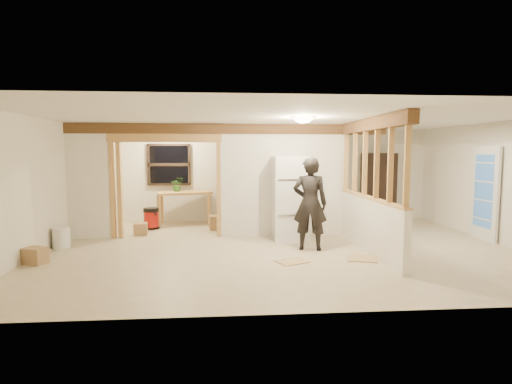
{
  "coord_description": "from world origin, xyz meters",
  "views": [
    {
      "loc": [
        -1.11,
        -7.65,
        1.85
      ],
      "look_at": [
        -0.48,
        0.4,
        1.07
      ],
      "focal_mm": 28.0,
      "sensor_mm": 36.0,
      "label": 1
    }
  ],
  "objects": [
    {
      "name": "floor",
      "position": [
        0.0,
        0.0,
        -0.01
      ],
      "size": [
        9.0,
        6.5,
        0.01
      ],
      "primitive_type": "cube",
      "color": "beige",
      "rests_on": "ground"
    },
    {
      "name": "ceiling",
      "position": [
        0.0,
        0.0,
        2.5
      ],
      "size": [
        9.0,
        6.5,
        0.01
      ],
      "primitive_type": "cube",
      "color": "white"
    },
    {
      "name": "wall_back",
      "position": [
        0.0,
        3.25,
        1.25
      ],
      "size": [
        9.0,
        0.01,
        2.5
      ],
      "primitive_type": "cube",
      "color": "silver",
      "rests_on": "floor"
    },
    {
      "name": "wall_front",
      "position": [
        0.0,
        -3.25,
        1.25
      ],
      "size": [
        9.0,
        0.01,
        2.5
      ],
      "primitive_type": "cube",
      "color": "silver",
      "rests_on": "floor"
    },
    {
      "name": "wall_left",
      "position": [
        -4.5,
        0.0,
        1.25
      ],
      "size": [
        0.01,
        6.5,
        2.5
      ],
      "primitive_type": "cube",
      "color": "silver",
      "rests_on": "floor"
    },
    {
      "name": "wall_right",
      "position": [
        4.5,
        0.0,
        1.25
      ],
      "size": [
        0.01,
        6.5,
        2.5
      ],
      "primitive_type": "cube",
      "color": "silver",
      "rests_on": "floor"
    },
    {
      "name": "partition_left_stub",
      "position": [
        -4.05,
        1.2,
        1.25
      ],
      "size": [
        0.9,
        0.12,
        2.5
      ],
      "primitive_type": "cube",
      "color": "white",
      "rests_on": "floor"
    },
    {
      "name": "partition_center",
      "position": [
        0.2,
        1.2,
        1.25
      ],
      "size": [
        2.8,
        0.12,
        2.5
      ],
      "primitive_type": "cube",
      "color": "white",
      "rests_on": "floor"
    },
    {
      "name": "doorway_frame",
      "position": [
        -2.4,
        1.2,
        1.1
      ],
      "size": [
        2.46,
        0.14,
        2.2
      ],
      "primitive_type": "cube",
      "color": "tan",
      "rests_on": "floor"
    },
    {
      "name": "header_beam_back",
      "position": [
        -1.0,
        1.2,
        2.38
      ],
      "size": [
        7.0,
        0.18,
        0.22
      ],
      "primitive_type": "cube",
      "color": "brown",
      "rests_on": "ceiling"
    },
    {
      "name": "header_beam_right",
      "position": [
        1.6,
        -0.4,
        2.38
      ],
      "size": [
        0.18,
        3.3,
        0.22
      ],
      "primitive_type": "cube",
      "color": "brown",
      "rests_on": "ceiling"
    },
    {
      "name": "pony_wall",
      "position": [
        1.6,
        -0.4,
        0.5
      ],
      "size": [
        0.12,
        3.2,
        1.0
      ],
      "primitive_type": "cube",
      "color": "white",
      "rests_on": "floor"
    },
    {
      "name": "stud_partition",
      "position": [
        1.6,
        -0.4,
        1.66
      ],
      "size": [
        0.14,
        3.2,
        1.32
      ],
      "primitive_type": "cube",
      "color": "tan",
      "rests_on": "pony_wall"
    },
    {
      "name": "window_back",
      "position": [
        -2.6,
        3.17,
        1.55
      ],
      "size": [
        1.12,
        0.1,
        1.1
      ],
      "primitive_type": "cube",
      "color": "black",
      "rests_on": "wall_back"
    },
    {
      "name": "french_door",
      "position": [
        4.42,
        0.4,
        1.0
      ],
      "size": [
        0.12,
        0.86,
        2.0
      ],
      "primitive_type": "cube",
      "color": "white",
      "rests_on": "floor"
    },
    {
      "name": "ceiling_dome_main",
      "position": [
        0.3,
        -0.5,
        2.48
      ],
      "size": [
        0.36,
        0.36,
        0.16
      ],
      "primitive_type": "ellipsoid",
      "color": "#FFEABF",
      "rests_on": "ceiling"
    },
    {
      "name": "ceiling_dome_util",
      "position": [
        -2.5,
        2.3,
        2.48
      ],
      "size": [
        0.32,
        0.32,
        0.14
      ],
      "primitive_type": "ellipsoid",
      "color": "#FFEABF",
      "rests_on": "ceiling"
    },
    {
      "name": "hanging_bulb",
      "position": [
        -2.0,
        1.6,
        2.18
      ],
      "size": [
        0.07,
        0.07,
        0.07
      ],
      "primitive_type": "ellipsoid",
      "color": "#FFD88C",
      "rests_on": "ceiling"
    },
    {
      "name": "refrigerator",
      "position": [
        0.29,
        0.78,
        0.89
      ],
      "size": [
        0.74,
        0.72,
        1.79
      ],
      "primitive_type": "cube",
      "color": "white",
      "rests_on": "floor"
    },
    {
      "name": "woman",
      "position": [
        0.51,
        -0.2,
        0.89
      ],
      "size": [
        0.74,
        0.58,
        1.79
      ],
      "primitive_type": "imported",
      "rotation": [
        0.0,
        0.0,
        2.88
      ],
      "color": "black",
      "rests_on": "floor"
    },
    {
      "name": "work_table",
      "position": [
        -2.16,
        2.72,
        0.43
      ],
      "size": [
        1.49,
        0.96,
        0.87
      ],
      "primitive_type": "cube",
      "rotation": [
        0.0,
        0.0,
        0.21
      ],
      "color": "tan",
      "rests_on": "floor"
    },
    {
      "name": "potted_plant",
      "position": [
        -2.35,
        2.79,
        1.05
      ],
      "size": [
        0.39,
        0.35,
        0.37
      ],
      "primitive_type": "imported",
      "rotation": [
        0.0,
        0.0,
        0.24
      ],
      "color": "#215925",
      "rests_on": "work_table"
    },
    {
      "name": "shop_vac",
      "position": [
        -2.92,
        2.19,
        0.26
      ],
      "size": [
        0.49,
        0.49,
        0.53
      ],
      "primitive_type": "cylinder",
      "rotation": [
        0.0,
        0.0,
        0.26
      ],
      "color": "#A0110B",
      "rests_on": "floor"
    },
    {
      "name": "bookshelf",
      "position": [
        3.12,
        3.03,
        0.93
      ],
      "size": [
        0.93,
        0.31,
        1.86
      ],
      "primitive_type": "cube",
      "color": "black",
      "rests_on": "floor"
    },
    {
      "name": "bucket",
      "position": [
        -4.31,
        0.29,
        0.21
      ],
      "size": [
        0.36,
        0.36,
        0.41
      ],
      "primitive_type": "cylinder",
      "rotation": [
        0.0,
        0.0,
        -0.1
      ],
      "color": "silver",
      "rests_on": "floor"
    },
    {
      "name": "box_util_a",
      "position": [
        -1.3,
        1.99,
        0.17
      ],
      "size": [
        0.44,
        0.39,
        0.34
      ],
      "primitive_type": "cube",
      "rotation": [
        0.0,
        0.0,
        0.13
      ],
      "color": "#A47C4F",
      "rests_on": "floor"
    },
    {
      "name": "box_util_b",
      "position": [
        -3.03,
        1.48,
        0.13
      ],
      "size": [
        0.31,
        0.31,
        0.27
      ],
      "primitive_type": "cube",
      "rotation": [
        0.0,
        0.0,
        0.09
      ],
      "color": "#A47C4F",
      "rests_on": "floor"
    },
    {
      "name": "box_front",
      "position": [
        -4.3,
        -0.82,
        0.14
      ],
      "size": [
        0.41,
        0.37,
        0.28
      ],
      "primitive_type": "cube",
      "rotation": [
        0.0,
        0.0,
        -0.33
      ],
      "color": "#A47C4F",
      "rests_on": "floor"
    },
    {
      "name": "floor_panel_near",
      "position": [
        1.29,
        -0.94,
        0.01
      ],
      "size": [
        0.62,
        0.62,
        0.02
      ],
      "primitive_type": "cube",
      "rotation": [
        0.0,
        0.0,
        -0.29
      ],
      "color": "tan",
      "rests_on": "floor"
    },
    {
      "name": "floor_panel_far",
      "position": [
        0.02,
        -1.05,
        0.01
      ],
      "size": [
        0.61,
        0.56,
        0.02
      ],
      "primitive_type": "cube",
      "rotation": [
        0.0,
        0.0,
        0.42
      ],
      "color": "tan",
      "rests_on": "floor"
    }
  ]
}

